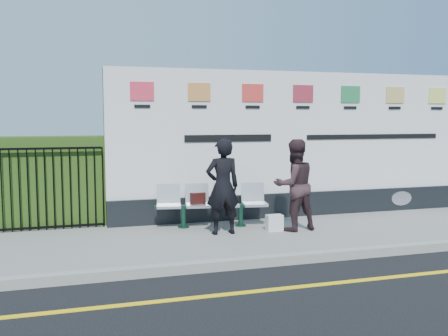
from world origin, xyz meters
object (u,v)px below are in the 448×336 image
Objects in this scene: bench at (212,215)px; woman_left at (223,187)px; billboard at (300,154)px; woman_right at (294,185)px.

woman_left reaches higher than bench.
bench is 0.87m from woman_left.
billboard is 4.73× the size of woman_left.
woman_right reaches higher than bench.
woman_left is 1.01× the size of woman_right.
billboard reaches higher than woman_left.
woman_left is (0.03, -0.61, 0.62)m from bench.
billboard is 1.55m from woman_right.
billboard is 2.42m from bench.
woman_right is at bearing -17.67° from bench.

